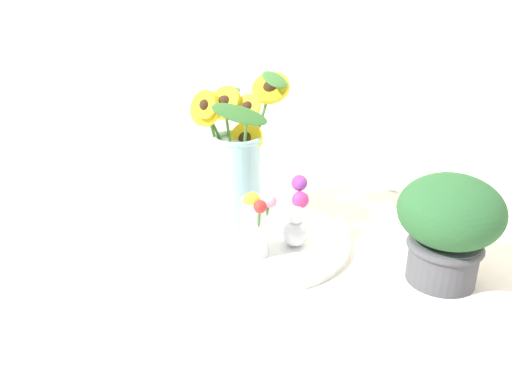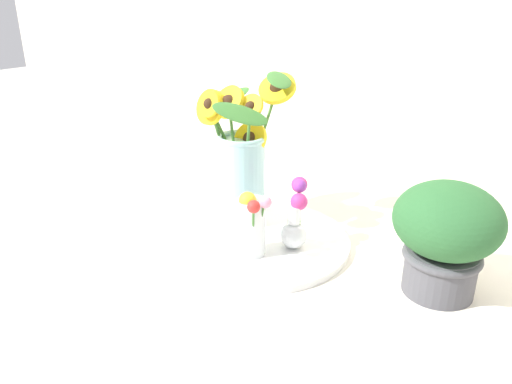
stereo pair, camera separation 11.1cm
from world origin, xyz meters
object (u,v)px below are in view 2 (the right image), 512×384
serving_tray (256,240)px  mason_jar_sunflowers (241,160)px  potted_plant (446,233)px  vase_small_center (252,223)px  vase_bulb_right (296,219)px

serving_tray → mason_jar_sunflowers: bearing=148.0°
serving_tray → potted_plant: 0.42m
serving_tray → vase_small_center: 0.11m
mason_jar_sunflowers → vase_bulb_right: bearing=-10.0°
potted_plant → mason_jar_sunflowers: bearing=-178.9°
vase_small_center → vase_bulb_right: 0.10m
mason_jar_sunflowers → vase_bulb_right: 0.20m
serving_tray → potted_plant: (0.40, 0.06, 0.12)m
potted_plant → vase_small_center: bearing=-160.5°
mason_jar_sunflowers → vase_small_center: size_ratio=2.49×
vase_bulb_right → potted_plant: bearing=7.6°
vase_small_center → potted_plant: bearing=19.5°
serving_tray → vase_bulb_right: 0.12m
vase_bulb_right → serving_tray: bearing=-166.1°
vase_small_center → vase_bulb_right: size_ratio=0.95×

